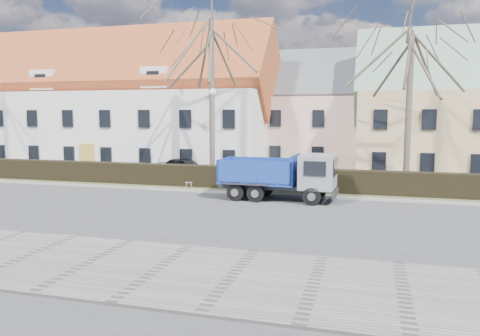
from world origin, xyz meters
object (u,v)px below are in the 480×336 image
(dump_truck, at_px, (274,176))
(parked_car_a, at_px, (185,167))
(streetlight, at_px, (213,137))
(cart_frame, at_px, (186,186))

(dump_truck, distance_m, parked_car_a, 10.49)
(streetlight, bearing_deg, dump_truck, -38.25)
(parked_car_a, bearing_deg, streetlight, -120.76)
(dump_truck, bearing_deg, streetlight, 143.75)
(dump_truck, height_order, parked_car_a, dump_truck)
(cart_frame, bearing_deg, parked_car_a, 112.97)
(cart_frame, bearing_deg, dump_truck, -14.27)
(dump_truck, relative_size, streetlight, 1.03)
(streetlight, xyz_separation_m, parked_car_a, (-3.27, 3.32, -2.35))
(parked_car_a, bearing_deg, dump_truck, -116.76)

